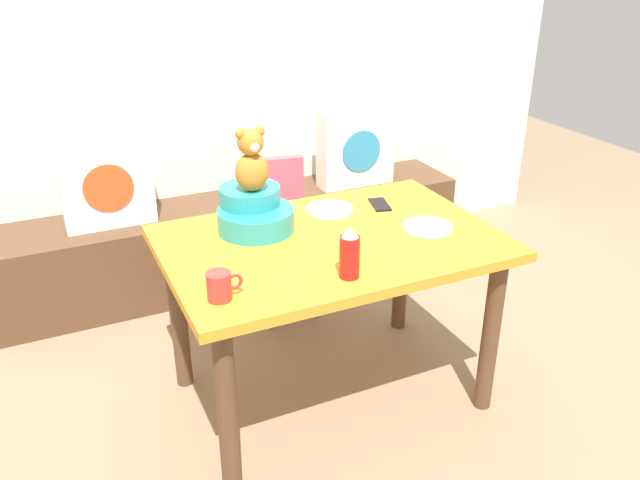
# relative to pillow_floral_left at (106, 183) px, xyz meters

# --- Properties ---
(ground_plane) EXTENTS (8.00, 8.00, 0.00)m
(ground_plane) POSITION_rel_pillow_floral_left_xyz_m (0.67, -1.16, -0.68)
(ground_plane) COLOR #8C7256
(back_wall) EXTENTS (4.40, 0.10, 2.60)m
(back_wall) POSITION_rel_pillow_floral_left_xyz_m (0.67, 0.29, 0.62)
(back_wall) COLOR silver
(back_wall) RESTS_ON ground_plane
(window_bench) EXTENTS (2.60, 0.44, 0.46)m
(window_bench) POSITION_rel_pillow_floral_left_xyz_m (0.67, 0.02, -0.45)
(window_bench) COLOR brown
(window_bench) RESTS_ON ground_plane
(pillow_floral_left) EXTENTS (0.44, 0.15, 0.44)m
(pillow_floral_left) POSITION_rel_pillow_floral_left_xyz_m (0.00, 0.00, 0.00)
(pillow_floral_left) COLOR white
(pillow_floral_left) RESTS_ON window_bench
(pillow_floral_right) EXTENTS (0.44, 0.15, 0.44)m
(pillow_floral_right) POSITION_rel_pillow_floral_left_xyz_m (1.39, 0.00, 0.00)
(pillow_floral_right) COLOR white
(pillow_floral_right) RESTS_ON window_bench
(dining_table) EXTENTS (1.27, 0.86, 0.74)m
(dining_table) POSITION_rel_pillow_floral_left_xyz_m (0.67, -1.16, -0.05)
(dining_table) COLOR orange
(dining_table) RESTS_ON ground_plane
(highchair) EXTENTS (0.37, 0.49, 0.79)m
(highchair) POSITION_rel_pillow_floral_left_xyz_m (0.75, -0.42, -0.16)
(highchair) COLOR #D84C59
(highchair) RESTS_ON ground_plane
(infant_seat_teal) EXTENTS (0.30, 0.33, 0.16)m
(infant_seat_teal) POSITION_rel_pillow_floral_left_xyz_m (0.44, -0.94, 0.13)
(infant_seat_teal) COLOR teal
(infant_seat_teal) RESTS_ON dining_table
(teddy_bear) EXTENTS (0.13, 0.12, 0.25)m
(teddy_bear) POSITION_rel_pillow_floral_left_xyz_m (0.44, -0.95, 0.34)
(teddy_bear) COLOR #B07429
(teddy_bear) RESTS_ON infant_seat_teal
(ketchup_bottle) EXTENTS (0.07, 0.07, 0.18)m
(ketchup_bottle) POSITION_rel_pillow_floral_left_xyz_m (0.60, -1.46, 0.15)
(ketchup_bottle) COLOR red
(ketchup_bottle) RESTS_ON dining_table
(coffee_mug) EXTENTS (0.12, 0.08, 0.09)m
(coffee_mug) POSITION_rel_pillow_floral_left_xyz_m (0.16, -1.42, 0.11)
(coffee_mug) COLOR #9E332D
(coffee_mug) RESTS_ON dining_table
(dinner_plate_near) EXTENTS (0.20, 0.20, 0.01)m
(dinner_plate_near) POSITION_rel_pillow_floral_left_xyz_m (1.06, -1.24, 0.07)
(dinner_plate_near) COLOR white
(dinner_plate_near) RESTS_ON dining_table
(dinner_plate_far) EXTENTS (0.20, 0.20, 0.01)m
(dinner_plate_far) POSITION_rel_pillow_floral_left_xyz_m (0.79, -0.91, 0.07)
(dinner_plate_far) COLOR white
(dinner_plate_far) RESTS_ON dining_table
(cell_phone) EXTENTS (0.11, 0.16, 0.01)m
(cell_phone) POSITION_rel_pillow_floral_left_xyz_m (1.01, -0.95, 0.06)
(cell_phone) COLOR black
(cell_phone) RESTS_ON dining_table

